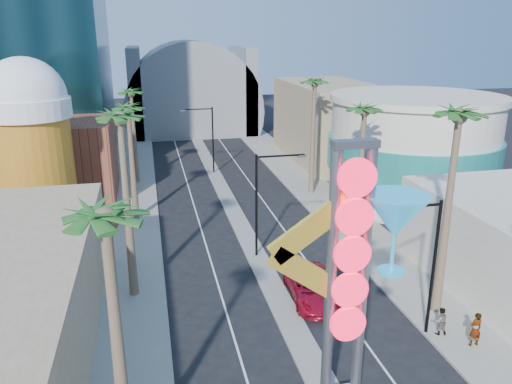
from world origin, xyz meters
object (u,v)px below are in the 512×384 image
red_pickup (313,287)px  pedestrian_b (440,321)px  neon_sign (367,267)px  pedestrian_a (475,329)px

red_pickup → pedestrian_b: (5.65, -5.40, 0.10)m
pedestrian_b → neon_sign: bearing=45.1°
neon_sign → pedestrian_b: 10.55m
red_pickup → pedestrian_b: pedestrian_b is taller
pedestrian_a → pedestrian_b: (-1.21, 1.37, -0.18)m
pedestrian_a → pedestrian_b: pedestrian_a is taller
neon_sign → pedestrian_b: (6.99, 4.70, -6.35)m
red_pickup → pedestrian_b: 7.82m
red_pickup → pedestrian_a: (6.86, -6.77, 0.28)m
neon_sign → red_pickup: (1.34, 10.10, -6.45)m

